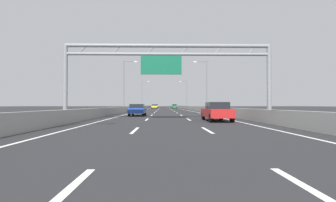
# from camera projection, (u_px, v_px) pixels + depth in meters

# --- Properties ---
(ground_plane) EXTENTS (260.00, 260.00, 0.00)m
(ground_plane) POSITION_uv_depth(u_px,v_px,m) (164.00, 108.00, 99.85)
(ground_plane) COLOR #262628
(lane_dash_left_0) EXTENTS (0.16, 3.00, 0.01)m
(lane_dash_left_0) POSITION_uv_depth(u_px,v_px,m) (59.00, 199.00, 3.35)
(lane_dash_left_0) COLOR white
(lane_dash_left_0) RESTS_ON ground_plane
(lane_dash_left_1) EXTENTS (0.16, 3.00, 0.01)m
(lane_dash_left_1) POSITION_uv_depth(u_px,v_px,m) (135.00, 130.00, 12.34)
(lane_dash_left_1) COLOR white
(lane_dash_left_1) RESTS_ON ground_plane
(lane_dash_left_2) EXTENTS (0.16, 3.00, 0.01)m
(lane_dash_left_2) POSITION_uv_depth(u_px,v_px,m) (147.00, 120.00, 21.34)
(lane_dash_left_2) COLOR white
(lane_dash_left_2) RESTS_ON ground_plane
(lane_dash_left_3) EXTENTS (0.16, 3.00, 0.01)m
(lane_dash_left_3) POSITION_uv_depth(u_px,v_px,m) (152.00, 115.00, 30.34)
(lane_dash_left_3) COLOR white
(lane_dash_left_3) RESTS_ON ground_plane
(lane_dash_left_4) EXTENTS (0.16, 3.00, 0.01)m
(lane_dash_left_4) POSITION_uv_depth(u_px,v_px,m) (154.00, 113.00, 39.33)
(lane_dash_left_4) COLOR white
(lane_dash_left_4) RESTS_ON ground_plane
(lane_dash_left_5) EXTENTS (0.16, 3.00, 0.01)m
(lane_dash_left_5) POSITION_uv_depth(u_px,v_px,m) (156.00, 111.00, 48.33)
(lane_dash_left_5) COLOR white
(lane_dash_left_5) RESTS_ON ground_plane
(lane_dash_left_6) EXTENTS (0.16, 3.00, 0.01)m
(lane_dash_left_6) POSITION_uv_depth(u_px,v_px,m) (157.00, 110.00, 57.33)
(lane_dash_left_6) COLOR white
(lane_dash_left_6) RESTS_ON ground_plane
(lane_dash_left_7) EXTENTS (0.16, 3.00, 0.01)m
(lane_dash_left_7) POSITION_uv_depth(u_px,v_px,m) (158.00, 110.00, 66.33)
(lane_dash_left_7) COLOR white
(lane_dash_left_7) RESTS_ON ground_plane
(lane_dash_left_8) EXTENTS (0.16, 3.00, 0.01)m
(lane_dash_left_8) POSITION_uv_depth(u_px,v_px,m) (159.00, 109.00, 75.32)
(lane_dash_left_8) COLOR white
(lane_dash_left_8) RESTS_ON ground_plane
(lane_dash_left_9) EXTENTS (0.16, 3.00, 0.01)m
(lane_dash_left_9) POSITION_uv_depth(u_px,v_px,m) (159.00, 109.00, 84.32)
(lane_dash_left_9) COLOR white
(lane_dash_left_9) RESTS_ON ground_plane
(lane_dash_left_10) EXTENTS (0.16, 3.00, 0.01)m
(lane_dash_left_10) POSITION_uv_depth(u_px,v_px,m) (160.00, 108.00, 93.32)
(lane_dash_left_10) COLOR white
(lane_dash_left_10) RESTS_ON ground_plane
(lane_dash_left_11) EXTENTS (0.16, 3.00, 0.01)m
(lane_dash_left_11) POSITION_uv_depth(u_px,v_px,m) (160.00, 108.00, 102.32)
(lane_dash_left_11) COLOR white
(lane_dash_left_11) RESTS_ON ground_plane
(lane_dash_left_12) EXTENTS (0.16, 3.00, 0.01)m
(lane_dash_left_12) POSITION_uv_depth(u_px,v_px,m) (160.00, 108.00, 111.31)
(lane_dash_left_12) COLOR white
(lane_dash_left_12) RESTS_ON ground_plane
(lane_dash_left_13) EXTENTS (0.16, 3.00, 0.01)m
(lane_dash_left_13) POSITION_uv_depth(u_px,v_px,m) (160.00, 107.00, 120.31)
(lane_dash_left_13) COLOR white
(lane_dash_left_13) RESTS_ON ground_plane
(lane_dash_left_14) EXTENTS (0.16, 3.00, 0.01)m
(lane_dash_left_14) POSITION_uv_depth(u_px,v_px,m) (161.00, 107.00, 129.31)
(lane_dash_left_14) COLOR white
(lane_dash_left_14) RESTS_ON ground_plane
(lane_dash_left_15) EXTENTS (0.16, 3.00, 0.01)m
(lane_dash_left_15) POSITION_uv_depth(u_px,v_px,m) (161.00, 107.00, 138.30)
(lane_dash_left_15) COLOR white
(lane_dash_left_15) RESTS_ON ground_plane
(lane_dash_left_16) EXTENTS (0.16, 3.00, 0.01)m
(lane_dash_left_16) POSITION_uv_depth(u_px,v_px,m) (161.00, 107.00, 147.30)
(lane_dash_left_16) COLOR white
(lane_dash_left_16) RESTS_ON ground_plane
(lane_dash_left_17) EXTENTS (0.16, 3.00, 0.01)m
(lane_dash_left_17) POSITION_uv_depth(u_px,v_px,m) (161.00, 107.00, 156.30)
(lane_dash_left_17) COLOR white
(lane_dash_left_17) RESTS_ON ground_plane
(lane_dash_right_0) EXTENTS (0.16, 3.00, 0.01)m
(lane_dash_right_0) POSITION_uv_depth(u_px,v_px,m) (323.00, 197.00, 3.41)
(lane_dash_right_0) COLOR white
(lane_dash_right_0) RESTS_ON ground_plane
(lane_dash_right_1) EXTENTS (0.16, 3.00, 0.01)m
(lane_dash_right_1) POSITION_uv_depth(u_px,v_px,m) (207.00, 130.00, 12.41)
(lane_dash_right_1) COLOR white
(lane_dash_right_1) RESTS_ON ground_plane
(lane_dash_right_2) EXTENTS (0.16, 3.00, 0.01)m
(lane_dash_right_2) POSITION_uv_depth(u_px,v_px,m) (189.00, 119.00, 21.41)
(lane_dash_right_2) COLOR white
(lane_dash_right_2) RESTS_ON ground_plane
(lane_dash_right_3) EXTENTS (0.16, 3.00, 0.01)m
(lane_dash_right_3) POSITION_uv_depth(u_px,v_px,m) (181.00, 115.00, 30.41)
(lane_dash_right_3) COLOR white
(lane_dash_right_3) RESTS_ON ground_plane
(lane_dash_right_4) EXTENTS (0.16, 3.00, 0.01)m
(lane_dash_right_4) POSITION_uv_depth(u_px,v_px,m) (177.00, 113.00, 39.40)
(lane_dash_right_4) COLOR white
(lane_dash_right_4) RESTS_ON ground_plane
(lane_dash_right_5) EXTENTS (0.16, 3.00, 0.01)m
(lane_dash_right_5) POSITION_uv_depth(u_px,v_px,m) (175.00, 111.00, 48.40)
(lane_dash_right_5) COLOR white
(lane_dash_right_5) RESTS_ON ground_plane
(lane_dash_right_6) EXTENTS (0.16, 3.00, 0.01)m
(lane_dash_right_6) POSITION_uv_depth(u_px,v_px,m) (173.00, 110.00, 57.40)
(lane_dash_right_6) COLOR white
(lane_dash_right_6) RESTS_ON ground_plane
(lane_dash_right_7) EXTENTS (0.16, 3.00, 0.01)m
(lane_dash_right_7) POSITION_uv_depth(u_px,v_px,m) (171.00, 110.00, 66.40)
(lane_dash_right_7) COLOR white
(lane_dash_right_7) RESTS_ON ground_plane
(lane_dash_right_8) EXTENTS (0.16, 3.00, 0.01)m
(lane_dash_right_8) POSITION_uv_depth(u_px,v_px,m) (170.00, 109.00, 75.39)
(lane_dash_right_8) COLOR white
(lane_dash_right_8) RESTS_ON ground_plane
(lane_dash_right_9) EXTENTS (0.16, 3.00, 0.01)m
(lane_dash_right_9) POSITION_uv_depth(u_px,v_px,m) (170.00, 109.00, 84.39)
(lane_dash_right_9) COLOR white
(lane_dash_right_9) RESTS_ON ground_plane
(lane_dash_right_10) EXTENTS (0.16, 3.00, 0.01)m
(lane_dash_right_10) POSITION_uv_depth(u_px,v_px,m) (169.00, 108.00, 93.39)
(lane_dash_right_10) COLOR white
(lane_dash_right_10) RESTS_ON ground_plane
(lane_dash_right_11) EXTENTS (0.16, 3.00, 0.01)m
(lane_dash_right_11) POSITION_uv_depth(u_px,v_px,m) (169.00, 108.00, 102.38)
(lane_dash_right_11) COLOR white
(lane_dash_right_11) RESTS_ON ground_plane
(lane_dash_right_12) EXTENTS (0.16, 3.00, 0.01)m
(lane_dash_right_12) POSITION_uv_depth(u_px,v_px,m) (168.00, 108.00, 111.38)
(lane_dash_right_12) COLOR white
(lane_dash_right_12) RESTS_ON ground_plane
(lane_dash_right_13) EXTENTS (0.16, 3.00, 0.01)m
(lane_dash_right_13) POSITION_uv_depth(u_px,v_px,m) (168.00, 107.00, 120.38)
(lane_dash_right_13) COLOR white
(lane_dash_right_13) RESTS_ON ground_plane
(lane_dash_right_14) EXTENTS (0.16, 3.00, 0.01)m
(lane_dash_right_14) POSITION_uv_depth(u_px,v_px,m) (167.00, 107.00, 129.38)
(lane_dash_right_14) COLOR white
(lane_dash_right_14) RESTS_ON ground_plane
(lane_dash_right_15) EXTENTS (0.16, 3.00, 0.01)m
(lane_dash_right_15) POSITION_uv_depth(u_px,v_px,m) (167.00, 107.00, 138.37)
(lane_dash_right_15) COLOR white
(lane_dash_right_15) RESTS_ON ground_plane
(lane_dash_right_16) EXTENTS (0.16, 3.00, 0.01)m
(lane_dash_right_16) POSITION_uv_depth(u_px,v_px,m) (167.00, 107.00, 147.37)
(lane_dash_right_16) COLOR white
(lane_dash_right_16) RESTS_ON ground_plane
(lane_dash_right_17) EXTENTS (0.16, 3.00, 0.01)m
(lane_dash_right_17) POSITION_uv_depth(u_px,v_px,m) (167.00, 107.00, 156.37)
(lane_dash_right_17) COLOR white
(lane_dash_right_17) RESTS_ON ground_plane
(edge_line_left) EXTENTS (0.16, 176.00, 0.01)m
(edge_line_left) POSITION_uv_depth(u_px,v_px,m) (150.00, 108.00, 87.75)
(edge_line_left) COLOR white
(edge_line_left) RESTS_ON ground_plane
(edge_line_right) EXTENTS (0.16, 176.00, 0.01)m
(edge_line_right) POSITION_uv_depth(u_px,v_px,m) (179.00, 108.00, 87.95)
(edge_line_right) COLOR white
(edge_line_right) RESTS_ON ground_plane
(barrier_left) EXTENTS (0.45, 220.00, 0.95)m
(barrier_left) POSITION_uv_depth(u_px,v_px,m) (149.00, 107.00, 109.72)
(barrier_left) COLOR #9E9E99
(barrier_left) RESTS_ON ground_plane
(barrier_right) EXTENTS (0.45, 220.00, 0.95)m
(barrier_right) POSITION_uv_depth(u_px,v_px,m) (180.00, 107.00, 109.99)
(barrier_right) COLOR #9E9E99
(barrier_right) RESTS_ON ground_plane
(sign_gantry) EXTENTS (17.32, 0.36, 6.36)m
(sign_gantry) POSITION_uv_depth(u_px,v_px,m) (167.00, 62.00, 20.67)
(sign_gantry) COLOR gray
(sign_gantry) RESTS_ON ground_plane
(streetlamp_left_mid) EXTENTS (2.58, 0.28, 9.50)m
(streetlamp_left_mid) POSITION_uv_depth(u_px,v_px,m) (125.00, 83.00, 45.94)
(streetlamp_left_mid) COLOR slate
(streetlamp_left_mid) RESTS_ON ground_plane
(streetlamp_right_mid) EXTENTS (2.58, 0.28, 9.50)m
(streetlamp_right_mid) POSITION_uv_depth(u_px,v_px,m) (205.00, 83.00, 46.23)
(streetlamp_right_mid) COLOR slate
(streetlamp_right_mid) RESTS_ON ground_plane
(streetlamp_left_far) EXTENTS (2.58, 0.28, 9.50)m
(streetlamp_left_far) POSITION_uv_depth(u_px,v_px,m) (143.00, 93.00, 85.04)
(streetlamp_left_far) COLOR slate
(streetlamp_left_far) RESTS_ON ground_plane
(streetlamp_right_far) EXTENTS (2.58, 0.28, 9.50)m
(streetlamp_right_far) POSITION_uv_depth(u_px,v_px,m) (186.00, 93.00, 85.32)
(streetlamp_right_far) COLOR slate
(streetlamp_right_far) RESTS_ON ground_plane
(blue_car) EXTENTS (1.73, 4.36, 1.36)m
(blue_car) POSITION_uv_depth(u_px,v_px,m) (138.00, 110.00, 28.65)
(blue_car) COLOR #2347AD
(blue_car) RESTS_ON ground_plane
(yellow_car) EXTENTS (1.89, 4.38, 1.43)m
(yellow_car) POSITION_uv_depth(u_px,v_px,m) (154.00, 106.00, 86.77)
(yellow_car) COLOR yellow
(yellow_car) RESTS_ON ground_plane
(green_car) EXTENTS (1.76, 4.37, 1.48)m
(green_car) POSITION_uv_depth(u_px,v_px,m) (174.00, 106.00, 90.94)
(green_car) COLOR #1E7A38
(green_car) RESTS_ON ground_plane
(red_car) EXTENTS (1.74, 4.55, 1.48)m
(red_car) POSITION_uv_depth(u_px,v_px,m) (217.00, 111.00, 19.51)
(red_car) COLOR red
(red_car) RESTS_ON ground_plane
(silver_car) EXTENTS (1.73, 4.10, 1.52)m
(silver_car) POSITION_uv_depth(u_px,v_px,m) (156.00, 106.00, 115.31)
(silver_car) COLOR #A8ADB2
(silver_car) RESTS_ON ground_plane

